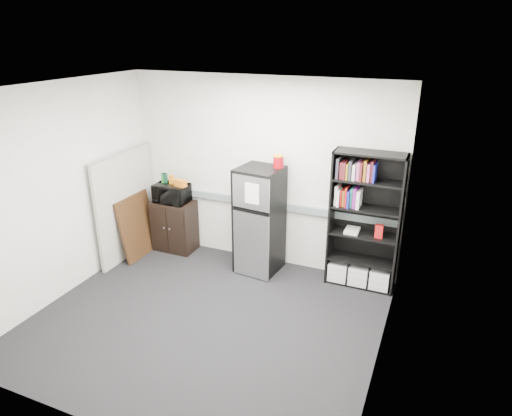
# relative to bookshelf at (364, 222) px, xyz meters

# --- Properties ---
(floor) EXTENTS (4.00, 4.00, 0.00)m
(floor) POSITION_rel_bookshelf_xyz_m (-1.53, -1.57, -0.91)
(floor) COLOR black
(floor) RESTS_ON ground
(wall_back) EXTENTS (4.00, 0.02, 2.70)m
(wall_back) POSITION_rel_bookshelf_xyz_m (-1.53, 0.18, 0.44)
(wall_back) COLOR white
(wall_back) RESTS_ON floor
(wall_right) EXTENTS (0.02, 3.50, 2.70)m
(wall_right) POSITION_rel_bookshelf_xyz_m (0.47, -1.57, 0.44)
(wall_right) COLOR white
(wall_right) RESTS_ON floor
(wall_left) EXTENTS (0.02, 3.50, 2.70)m
(wall_left) POSITION_rel_bookshelf_xyz_m (-3.53, -1.57, 0.44)
(wall_left) COLOR white
(wall_left) RESTS_ON floor
(ceiling) EXTENTS (4.00, 3.50, 0.02)m
(ceiling) POSITION_rel_bookshelf_xyz_m (-1.53, -1.57, 1.79)
(ceiling) COLOR white
(ceiling) RESTS_ON wall_back
(electrical_raceway) EXTENTS (3.92, 0.05, 0.10)m
(electrical_raceway) POSITION_rel_bookshelf_xyz_m (-1.53, 0.15, -0.01)
(electrical_raceway) COLOR slate
(electrical_raceway) RESTS_ON wall_back
(wall_note) EXTENTS (0.14, 0.00, 0.10)m
(wall_note) POSITION_rel_bookshelf_xyz_m (-1.88, 0.18, 0.64)
(wall_note) COLOR white
(wall_note) RESTS_ON wall_back
(bookshelf) EXTENTS (0.90, 0.34, 1.85)m
(bookshelf) POSITION_rel_bookshelf_xyz_m (0.00, 0.00, 0.00)
(bookshelf) COLOR black
(bookshelf) RESTS_ON floor
(cubicle_partition) EXTENTS (0.06, 1.30, 1.62)m
(cubicle_partition) POSITION_rel_bookshelf_xyz_m (-3.43, -0.49, -0.10)
(cubicle_partition) COLOR #A19C8F
(cubicle_partition) RESTS_ON floor
(cabinet) EXTENTS (0.64, 0.43, 0.80)m
(cabinet) POSITION_rel_bookshelf_xyz_m (-2.89, -0.06, -0.51)
(cabinet) COLOR black
(cabinet) RESTS_ON floor
(microwave) EXTENTS (0.52, 0.36, 0.28)m
(microwave) POSITION_rel_bookshelf_xyz_m (-2.89, -0.08, 0.03)
(microwave) COLOR black
(microwave) RESTS_ON cabinet
(snack_box_a) EXTENTS (0.08, 0.06, 0.15)m
(snack_box_a) POSITION_rel_bookshelf_xyz_m (-3.03, -0.05, 0.24)
(snack_box_a) COLOR #1A5B23
(snack_box_a) RESTS_ON microwave
(snack_box_b) EXTENTS (0.08, 0.06, 0.15)m
(snack_box_b) POSITION_rel_bookshelf_xyz_m (-3.01, -0.05, 0.24)
(snack_box_b) COLOR #0C3821
(snack_box_b) RESTS_ON microwave
(snack_box_c) EXTENTS (0.07, 0.06, 0.14)m
(snack_box_c) POSITION_rel_bookshelf_xyz_m (-2.89, -0.05, 0.24)
(snack_box_c) COLOR orange
(snack_box_c) RESTS_ON microwave
(snack_bag) EXTENTS (0.20, 0.14, 0.10)m
(snack_bag) POSITION_rel_bookshelf_xyz_m (-2.71, -0.10, 0.22)
(snack_bag) COLOR orange
(snack_bag) RESTS_ON microwave
(refrigerator) EXTENTS (0.63, 0.66, 1.52)m
(refrigerator) POSITION_rel_bookshelf_xyz_m (-1.43, -0.14, -0.15)
(refrigerator) COLOR black
(refrigerator) RESTS_ON floor
(coffee_can) EXTENTS (0.14, 0.14, 0.19)m
(coffee_can) POSITION_rel_bookshelf_xyz_m (-1.20, -0.02, 0.71)
(coffee_can) COLOR #A20710
(coffee_can) RESTS_ON refrigerator
(framed_poster) EXTENTS (0.20, 0.74, 0.95)m
(framed_poster) POSITION_rel_bookshelf_xyz_m (-3.30, -0.45, -0.44)
(framed_poster) COLOR black
(framed_poster) RESTS_ON floor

